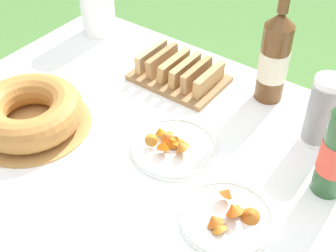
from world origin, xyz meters
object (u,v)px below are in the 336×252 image
(bundt_cake, at_px, (29,112))
(snack_plate_right, at_px, (174,146))
(cider_bottle_amber, at_px, (274,57))
(bread_board, at_px, (179,72))
(paper_towel_roll, at_px, (97,1))
(snack_plate_near, at_px, (227,216))
(cup_stack, at_px, (322,112))

(bundt_cake, distance_m, snack_plate_right, 0.38)
(cider_bottle_amber, xyz_separation_m, bread_board, (-0.24, -0.08, -0.10))
(bundt_cake, height_order, bread_board, bundt_cake)
(paper_towel_roll, bearing_deg, cider_bottle_amber, 0.71)
(snack_plate_near, relative_size, paper_towel_roll, 0.93)
(cup_stack, distance_m, bread_board, 0.43)
(snack_plate_right, bearing_deg, snack_plate_near, -26.41)
(snack_plate_near, height_order, paper_towel_roll, paper_towel_roll)
(cider_bottle_amber, height_order, paper_towel_roll, cider_bottle_amber)
(snack_plate_right, xyz_separation_m, bread_board, (-0.16, 0.25, 0.01))
(bundt_cake, height_order, snack_plate_near, bundt_cake)
(paper_towel_roll, height_order, bread_board, paper_towel_roll)
(bundt_cake, relative_size, cup_stack, 1.63)
(snack_plate_near, xyz_separation_m, paper_towel_roll, (-0.75, 0.43, 0.10))
(cider_bottle_amber, height_order, snack_plate_near, cider_bottle_amber)
(cup_stack, distance_m, snack_plate_near, 0.35)
(bundt_cake, xyz_separation_m, cup_stack, (0.61, 0.38, 0.05))
(cup_stack, height_order, snack_plate_near, cup_stack)
(bundt_cake, xyz_separation_m, snack_plate_near, (0.56, 0.04, -0.03))
(snack_plate_near, distance_m, bread_board, 0.51)
(bread_board, bearing_deg, snack_plate_right, -57.43)
(cup_stack, bearing_deg, snack_plate_near, -98.37)
(bundt_cake, relative_size, paper_towel_roll, 1.41)
(cup_stack, xyz_separation_m, snack_plate_right, (-0.26, -0.23, -0.08))
(snack_plate_near, bearing_deg, bread_board, 136.50)
(bundt_cake, bearing_deg, snack_plate_near, 3.87)
(cider_bottle_amber, height_order, bread_board, cider_bottle_amber)
(cup_stack, height_order, paper_towel_roll, paper_towel_roll)
(bread_board, bearing_deg, bundt_cake, -116.14)
(snack_plate_right, bearing_deg, bread_board, 122.57)
(snack_plate_right, relative_size, bread_board, 0.83)
(snack_plate_near, relative_size, bread_board, 0.78)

